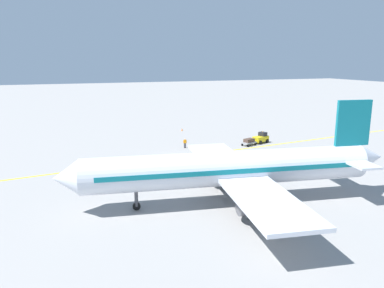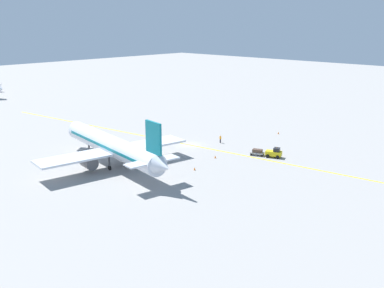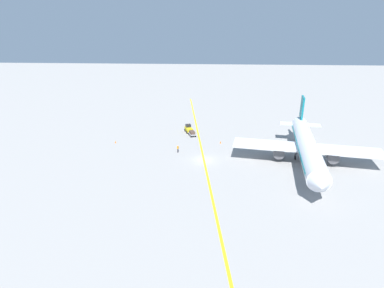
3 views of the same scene
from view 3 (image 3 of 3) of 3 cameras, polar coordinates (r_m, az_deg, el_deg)
The scene contains 9 objects.
ground_plane at distance 60.54m, azimuth 2.28°, elevation -3.10°, with size 400.00×400.00×0.00m, color gray.
apron_yellow_centreline at distance 60.54m, azimuth 2.28°, elevation -3.09°, with size 0.40×120.00×0.01m, color yellow.
airplane_at_gate at distance 61.78m, azimuth 20.99°, elevation -0.30°, with size 28.47×35.47×10.60m.
baggage_tug_white at distance 77.43m, azimuth -0.64°, elevation 2.93°, with size 2.55×3.33×2.11m.
baggage_cart_trailing at distance 74.44m, azimuth 0.02°, elevation 2.10°, with size 2.21×2.92×1.24m.
ground_crew_worker at distance 64.08m, azimuth -2.71°, elevation -0.86°, with size 0.32×0.56×1.68m.
traffic_cone_near_nose at distance 72.41m, azimuth 11.72°, elevation 0.72°, with size 0.32×0.32×0.55m, color orange.
traffic_cone_mid_apron at distance 69.89m, azimuth 5.45°, elevation 0.35°, with size 0.32×0.32×0.55m, color orange.
traffic_cone_by_wingtip at distance 72.02m, azimuth -14.36°, elevation 0.39°, with size 0.32×0.32×0.55m, color orange.
Camera 3 is at (-1.89, 55.52, 24.06)m, focal length 28.00 mm.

